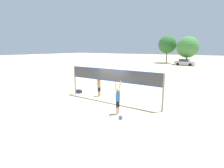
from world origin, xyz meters
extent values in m
plane|color=#C6B28C|center=(0.00, 0.00, 0.00)|extent=(200.00, 200.00, 0.00)
cylinder|color=gray|center=(-3.95, 0.00, 1.26)|extent=(0.12, 0.12, 2.53)
cylinder|color=gray|center=(3.95, 0.00, 1.26)|extent=(0.12, 0.12, 2.53)
cube|color=#47474C|center=(0.00, 0.00, 2.06)|extent=(7.78, 0.02, 0.93)
cube|color=#1E4CB2|center=(0.00, 0.00, 2.50)|extent=(7.78, 0.03, 0.06)
cube|color=#1E4CB2|center=(0.00, 0.00, 1.63)|extent=(7.78, 0.03, 0.06)
cylinder|color=beige|center=(1.76, -2.08, 0.23)|extent=(0.11, 0.11, 0.47)
cylinder|color=black|center=(1.76, -2.08, 0.66)|extent=(0.12, 0.12, 0.38)
cylinder|color=beige|center=(1.76, -1.88, 0.23)|extent=(0.11, 0.11, 0.47)
cylinder|color=black|center=(1.76, -1.88, 0.66)|extent=(0.12, 0.12, 0.38)
cylinder|color=#3372BF|center=(1.76, -1.98, 1.15)|extent=(0.28, 0.28, 0.60)
sphere|color=beige|center=(1.76, -1.98, 1.57)|extent=(0.23, 0.23, 0.23)
cylinder|color=beige|center=(1.76, -2.22, 1.76)|extent=(0.08, 0.22, 0.68)
cylinder|color=beige|center=(1.76, -1.74, 1.76)|extent=(0.08, 0.22, 0.68)
cylinder|color=tan|center=(-1.74, 0.72, 0.22)|extent=(0.11, 0.11, 0.44)
cylinder|color=black|center=(-1.74, 0.72, 0.63)|extent=(0.12, 0.12, 0.36)
cylinder|color=tan|center=(-1.74, 0.52, 0.22)|extent=(0.11, 0.11, 0.44)
cylinder|color=black|center=(-1.74, 0.52, 0.63)|extent=(0.12, 0.12, 0.36)
cylinder|color=tan|center=(-1.74, 0.62, 1.09)|extent=(0.28, 0.28, 0.57)
sphere|color=tan|center=(-1.74, 0.62, 1.49)|extent=(0.22, 0.22, 0.22)
cylinder|color=tan|center=(-1.74, 0.86, 1.66)|extent=(0.08, 0.21, 0.64)
cylinder|color=tan|center=(-1.74, 0.38, 1.66)|extent=(0.08, 0.21, 0.64)
sphere|color=blue|center=(2.32, -2.55, 0.11)|extent=(0.22, 0.22, 0.22)
cube|color=navy|center=(-4.00, 0.49, 0.15)|extent=(0.49, 0.33, 0.30)
cube|color=#B7B7BC|center=(-1.44, 33.28, 0.54)|extent=(4.60, 2.00, 0.83)
cube|color=#2D333D|center=(-1.67, 33.30, 1.23)|extent=(2.12, 1.71, 0.55)
cylinder|color=black|center=(0.00, 34.01, 0.32)|extent=(0.65, 0.26, 0.64)
cylinder|color=black|center=(-0.10, 32.38, 0.32)|extent=(0.65, 0.26, 0.64)
cylinder|color=black|center=(-2.78, 34.19, 0.32)|extent=(0.65, 0.26, 0.64)
cylinder|color=black|center=(-2.89, 32.55, 0.32)|extent=(0.65, 0.26, 0.64)
cylinder|color=brown|center=(-1.63, 35.79, 1.44)|extent=(0.33, 0.33, 2.88)
sphere|color=#42843D|center=(-1.63, 35.79, 4.31)|extent=(5.19, 5.19, 5.19)
cylinder|color=#4C3823|center=(-7.30, 38.10, 1.85)|extent=(0.25, 0.25, 3.70)
sphere|color=#2D662D|center=(-7.30, 38.10, 5.02)|extent=(4.80, 4.80, 4.80)
camera|label=1|loc=(7.24, -10.83, 4.09)|focal=28.00mm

